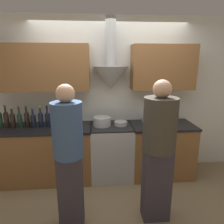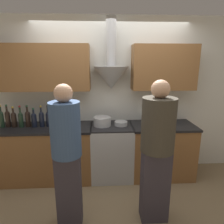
% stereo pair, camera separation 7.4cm
% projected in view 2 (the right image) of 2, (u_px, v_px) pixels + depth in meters
% --- Properties ---
extents(ground_plane, '(12.00, 12.00, 0.00)m').
position_uv_depth(ground_plane, '(113.00, 186.00, 3.12)').
color(ground_plane, '#847051').
extents(wall_back, '(8.40, 0.57, 2.60)m').
position_uv_depth(wall_back, '(106.00, 88.00, 3.31)').
color(wall_back, silver).
rests_on(wall_back, ground_plane).
extents(counter_left, '(1.48, 0.62, 0.90)m').
position_uv_depth(counter_left, '(47.00, 153.00, 3.25)').
color(counter_left, brown).
rests_on(counter_left, ground_plane).
extents(counter_right, '(1.03, 0.62, 0.90)m').
position_uv_depth(counter_right, '(161.00, 150.00, 3.35)').
color(counter_right, brown).
rests_on(counter_right, ground_plane).
extents(stove_range, '(0.67, 0.60, 0.90)m').
position_uv_depth(stove_range, '(112.00, 151.00, 3.31)').
color(stove_range, '#B7BABC').
rests_on(stove_range, ground_plane).
extents(wine_bottle_0, '(0.07, 0.07, 0.35)m').
position_uv_depth(wine_bottle_0, '(2.00, 118.00, 3.09)').
color(wine_bottle_0, black).
rests_on(wine_bottle_0, counter_left).
extents(wine_bottle_1, '(0.07, 0.07, 0.36)m').
position_uv_depth(wine_bottle_1, '(8.00, 118.00, 3.10)').
color(wine_bottle_1, black).
rests_on(wine_bottle_1, counter_left).
extents(wine_bottle_2, '(0.08, 0.08, 0.33)m').
position_uv_depth(wine_bottle_2, '(14.00, 119.00, 3.10)').
color(wine_bottle_2, black).
rests_on(wine_bottle_2, counter_left).
extents(wine_bottle_3, '(0.07, 0.07, 0.34)m').
position_uv_depth(wine_bottle_3, '(21.00, 119.00, 3.10)').
color(wine_bottle_3, black).
rests_on(wine_bottle_3, counter_left).
extents(wine_bottle_4, '(0.08, 0.08, 0.34)m').
position_uv_depth(wine_bottle_4, '(28.00, 118.00, 3.12)').
color(wine_bottle_4, black).
rests_on(wine_bottle_4, counter_left).
extents(wine_bottle_5, '(0.08, 0.08, 0.30)m').
position_uv_depth(wine_bottle_5, '(34.00, 119.00, 3.11)').
color(wine_bottle_5, black).
rests_on(wine_bottle_5, counter_left).
extents(wine_bottle_6, '(0.08, 0.08, 0.33)m').
position_uv_depth(wine_bottle_6, '(42.00, 118.00, 3.13)').
color(wine_bottle_6, black).
rests_on(wine_bottle_6, counter_left).
extents(wine_bottle_7, '(0.08, 0.08, 0.34)m').
position_uv_depth(wine_bottle_7, '(48.00, 118.00, 3.14)').
color(wine_bottle_7, black).
rests_on(wine_bottle_7, counter_left).
extents(stock_pot, '(0.28, 0.28, 0.14)m').
position_uv_depth(stock_pot, '(102.00, 121.00, 3.18)').
color(stock_pot, '#B7BABC').
rests_on(stock_pot, stove_range).
extents(mixing_bowl, '(0.21, 0.21, 0.06)m').
position_uv_depth(mixing_bowl, '(121.00, 123.00, 3.21)').
color(mixing_bowl, '#B7BABC').
rests_on(mixing_bowl, stove_range).
extents(orange_fruit, '(0.08, 0.08, 0.08)m').
position_uv_depth(orange_fruit, '(174.00, 119.00, 3.45)').
color(orange_fruit, orange).
rests_on(orange_fruit, counter_right).
extents(saucepan, '(0.19, 0.19, 0.08)m').
position_uv_depth(saucepan, '(148.00, 120.00, 3.37)').
color(saucepan, '#B7BABC').
rests_on(saucepan, counter_right).
extents(chefs_knife, '(0.22, 0.10, 0.01)m').
position_uv_depth(chefs_knife, '(162.00, 124.00, 3.25)').
color(chefs_knife, silver).
rests_on(chefs_knife, counter_right).
extents(person_foreground_left, '(0.33, 0.33, 1.68)m').
position_uv_depth(person_foreground_left, '(67.00, 152.00, 2.19)').
color(person_foreground_left, '#38333D').
rests_on(person_foreground_left, ground_plane).
extents(person_foreground_right, '(0.38, 0.38, 1.71)m').
position_uv_depth(person_foreground_right, '(157.00, 148.00, 2.27)').
color(person_foreground_right, '#38333D').
rests_on(person_foreground_right, ground_plane).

